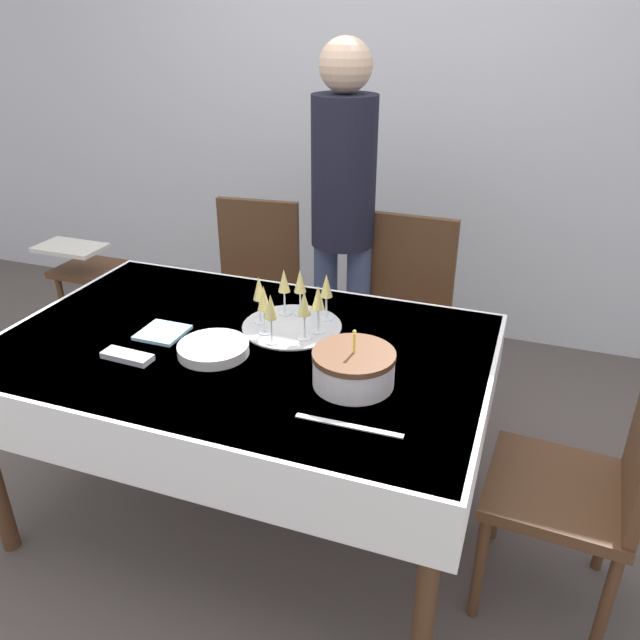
{
  "coord_description": "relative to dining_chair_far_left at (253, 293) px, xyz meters",
  "views": [
    {
      "loc": [
        0.88,
        -1.64,
        1.74
      ],
      "look_at": [
        0.27,
        0.02,
        0.87
      ],
      "focal_mm": 35.0,
      "sensor_mm": 36.0,
      "label": 1
    }
  ],
  "objects": [
    {
      "name": "ground_plane",
      "position": [
        0.37,
        -0.85,
        -0.52
      ],
      "size": [
        12.0,
        12.0,
        0.0
      ],
      "primitive_type": "plane",
      "color": "#564C47"
    },
    {
      "name": "wall_back",
      "position": [
        0.37,
        1.0,
        0.83
      ],
      "size": [
        8.0,
        0.05,
        2.7
      ],
      "color": "silver",
      "rests_on": "ground_plane"
    },
    {
      "name": "dining_table",
      "position": [
        0.37,
        -0.85,
        0.12
      ],
      "size": [
        1.64,
        1.05,
        0.75
      ],
      "color": "white",
      "rests_on": "ground_plane"
    },
    {
      "name": "dining_chair_far_left",
      "position": [
        0.0,
        0.0,
        0.0
      ],
      "size": [
        0.46,
        0.46,
        0.95
      ],
      "color": "#51331E",
      "rests_on": "ground_plane"
    },
    {
      "name": "dining_chair_far_right",
      "position": [
        0.73,
        0.0,
        0.0
      ],
      "size": [
        0.43,
        0.43,
        0.95
      ],
      "color": "#51331E",
      "rests_on": "ground_plane"
    },
    {
      "name": "dining_chair_right_end",
      "position": [
        1.51,
        -0.85,
        0.0
      ],
      "size": [
        0.44,
        0.44,
        0.95
      ],
      "color": "#51331E",
      "rests_on": "ground_plane"
    },
    {
      "name": "birthday_cake",
      "position": [
        0.8,
        -0.96,
        0.28
      ],
      "size": [
        0.25,
        0.25,
        0.18
      ],
      "color": "white",
      "rests_on": "dining_table"
    },
    {
      "name": "champagne_tray",
      "position": [
        0.49,
        -0.68,
        0.31
      ],
      "size": [
        0.35,
        0.35,
        0.18
      ],
      "color": "silver",
      "rests_on": "dining_table"
    },
    {
      "name": "plate_stack_main",
      "position": [
        0.32,
        -0.94,
        0.24
      ],
      "size": [
        0.23,
        0.23,
        0.03
      ],
      "color": "silver",
      "rests_on": "dining_table"
    },
    {
      "name": "cake_knife",
      "position": [
        0.85,
        -1.17,
        0.23
      ],
      "size": [
        0.3,
        0.02,
        0.0
      ],
      "color": "silver",
      "rests_on": "dining_table"
    },
    {
      "name": "fork_pile",
      "position": [
        0.08,
        -1.07,
        0.24
      ],
      "size": [
        0.17,
        0.07,
        0.02
      ],
      "color": "silver",
      "rests_on": "dining_table"
    },
    {
      "name": "napkin_pile",
      "position": [
        0.09,
        -0.88,
        0.23
      ],
      "size": [
        0.15,
        0.15,
        0.01
      ],
      "color": "#8CC6E0",
      "rests_on": "dining_table"
    },
    {
      "name": "person_standing",
      "position": [
        0.43,
        0.06,
        0.48
      ],
      "size": [
        0.28,
        0.28,
        1.66
      ],
      "color": "#3F4C72",
      "rests_on": "ground_plane"
    },
    {
      "name": "high_chair",
      "position": [
        -0.9,
        -0.09,
        -0.04
      ],
      "size": [
        0.33,
        0.35,
        0.71
      ],
      "color": "#51331E",
      "rests_on": "ground_plane"
    }
  ]
}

